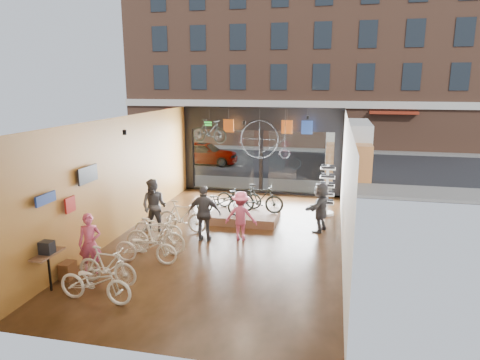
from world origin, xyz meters
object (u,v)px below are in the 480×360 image
(floor_bike_1, at_px, (107,266))
(display_bike_mid, at_px, (260,199))
(display_platform, at_px, (245,216))
(customer_1, at_px, (154,206))
(floor_bike_3, at_px, (155,236))
(floor_bike_4, at_px, (158,227))
(customer_3, at_px, (241,216))
(floor_bike_0, at_px, (95,282))
(customer_2, at_px, (204,213))
(box_truck, at_px, (348,149))
(floor_bike_5, at_px, (182,216))
(display_bike_right, at_px, (239,196))
(customer_5, at_px, (320,207))
(street_car, at_px, (204,153))
(customer_0, at_px, (90,243))
(sunglasses_rack, at_px, (327,190))
(display_bike_left, at_px, (220,202))
(penny_farthing, at_px, (267,141))
(hung_bike, at_px, (209,131))
(floor_bike_2, at_px, (146,247))

(floor_bike_1, distance_m, display_bike_mid, 6.34)
(display_platform, xyz_separation_m, customer_1, (-2.60, -1.96, 0.75))
(floor_bike_3, bearing_deg, floor_bike_4, 18.02)
(customer_1, height_order, customer_3, customer_1)
(floor_bike_0, bearing_deg, floor_bike_4, 5.18)
(customer_2, bearing_deg, box_truck, -115.23)
(display_platform, bearing_deg, floor_bike_0, -107.69)
(floor_bike_5, bearing_deg, floor_bike_4, 161.82)
(display_bike_right, distance_m, customer_1, 3.33)
(floor_bike_0, bearing_deg, customer_5, -36.03)
(street_car, height_order, customer_1, customer_1)
(customer_0, relative_size, customer_2, 0.90)
(customer_5, bearing_deg, floor_bike_5, -57.11)
(floor_bike_1, xyz_separation_m, floor_bike_3, (0.38, 2.04, 0.06))
(box_truck, distance_m, floor_bike_5, 12.02)
(floor_bike_0, distance_m, customer_5, 7.57)
(sunglasses_rack, bearing_deg, box_truck, 79.23)
(customer_1, bearing_deg, sunglasses_rack, 33.43)
(floor_bike_1, height_order, sunglasses_rack, sunglasses_rack)
(floor_bike_5, bearing_deg, display_bike_left, -34.44)
(box_truck, height_order, customer_3, box_truck)
(penny_farthing, bearing_deg, floor_bike_3, -108.50)
(floor_bike_5, distance_m, customer_1, 0.97)
(display_bike_right, xyz_separation_m, penny_farthing, (0.64, 2.50, 1.76))
(customer_1, distance_m, customer_2, 1.83)
(customer_3, distance_m, customer_5, 2.76)
(customer_0, xyz_separation_m, penny_farthing, (3.33, 8.07, 1.70))
(display_bike_right, xyz_separation_m, customer_3, (0.60, -2.43, 0.04))
(floor_bike_0, relative_size, hung_bike, 1.14)
(display_bike_mid, relative_size, customer_0, 1.07)
(display_bike_mid, bearing_deg, floor_bike_2, 152.66)
(street_car, relative_size, hung_bike, 2.56)
(customer_3, distance_m, penny_farthing, 5.22)
(floor_bike_1, height_order, floor_bike_2, floor_bike_1)
(street_car, height_order, display_bike_left, street_car)
(box_truck, bearing_deg, sunglasses_rack, -96.71)
(street_car, bearing_deg, penny_farthing, -144.94)
(floor_bike_1, distance_m, display_bike_right, 6.40)
(customer_2, bearing_deg, street_car, -75.90)
(customer_5, xyz_separation_m, penny_farthing, (-2.36, 3.55, 1.67))
(customer_5, bearing_deg, box_truck, -166.56)
(display_bike_right, bearing_deg, floor_bike_4, 147.31)
(display_platform, distance_m, customer_1, 3.34)
(box_truck, relative_size, penny_farthing, 3.45)
(floor_bike_1, xyz_separation_m, customer_2, (1.45, 3.38, 0.40))
(floor_bike_0, height_order, floor_bike_3, floor_bike_3)
(floor_bike_3, bearing_deg, customer_5, -58.02)
(customer_1, bearing_deg, customer_0, -94.47)
(street_car, bearing_deg, sunglasses_rack, -139.44)
(floor_bike_2, height_order, customer_0, customer_0)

